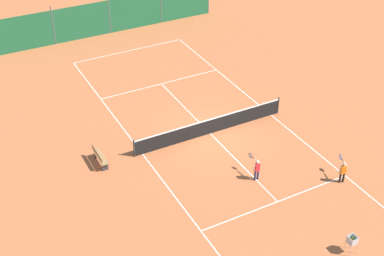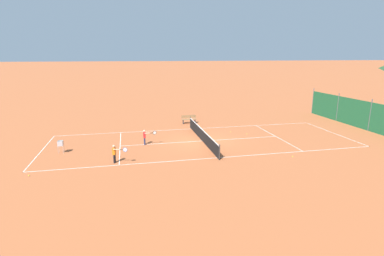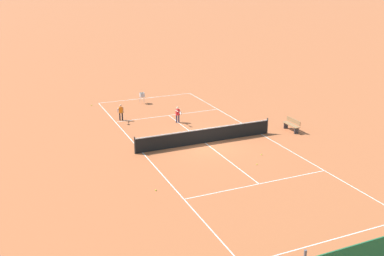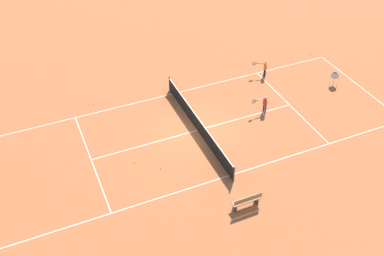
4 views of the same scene
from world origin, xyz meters
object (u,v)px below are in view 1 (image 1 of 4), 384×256
(player_near_service, at_px, (343,170))
(tennis_ball_mid_court, at_px, (239,75))
(tennis_net, at_px, (210,126))
(player_far_baseline, at_px, (256,168))
(courtside_bench, at_px, (100,157))
(tennis_ball_far_corner, at_px, (159,103))
(tennis_ball_alley_left, at_px, (151,116))
(ball_hopper, at_px, (352,241))

(player_near_service, relative_size, tennis_ball_mid_court, 17.93)
(tennis_net, relative_size, player_far_baseline, 7.88)
(courtside_bench, bearing_deg, player_near_service, -34.58)
(tennis_net, height_order, tennis_ball_far_corner, tennis_net)
(tennis_ball_far_corner, xyz_separation_m, tennis_ball_alley_left, (-1.00, -1.13, 0.00))
(player_far_baseline, relative_size, tennis_ball_far_corner, 17.66)
(player_near_service, distance_m, courtside_bench, 12.10)
(player_far_baseline, xyz_separation_m, courtside_bench, (-6.37, 4.74, -0.23))
(tennis_ball_mid_court, distance_m, ball_hopper, 16.00)
(courtside_bench, bearing_deg, tennis_ball_far_corner, 38.05)
(tennis_ball_alley_left, bearing_deg, player_far_baseline, -73.97)
(tennis_ball_alley_left, xyz_separation_m, courtside_bench, (-4.17, -2.91, 0.42))
(ball_hopper, xyz_separation_m, courtside_bench, (-7.17, 10.63, -0.21))
(player_far_baseline, relative_size, ball_hopper, 1.31)
(tennis_ball_far_corner, bearing_deg, tennis_net, -74.65)
(courtside_bench, bearing_deg, tennis_ball_mid_court, 22.89)
(tennis_ball_far_corner, relative_size, ball_hopper, 0.07)
(tennis_ball_alley_left, relative_size, tennis_ball_mid_court, 1.00)
(player_far_baseline, bearing_deg, tennis_net, 90.33)
(player_far_baseline, xyz_separation_m, player_near_service, (3.59, -2.13, 0.01))
(player_near_service, distance_m, tennis_ball_far_corner, 11.94)
(player_near_service, bearing_deg, tennis_ball_mid_court, 83.15)
(tennis_net, distance_m, tennis_ball_far_corner, 4.46)
(tennis_net, relative_size, tennis_ball_alley_left, 139.09)
(player_far_baseline, bearing_deg, tennis_ball_mid_court, 62.37)
(player_near_service, bearing_deg, ball_hopper, -126.58)
(player_far_baseline, distance_m, ball_hopper, 5.95)
(player_near_service, distance_m, tennis_ball_mid_court, 11.76)
(tennis_ball_alley_left, bearing_deg, tennis_ball_mid_court, 14.67)
(tennis_ball_mid_court, distance_m, courtside_bench, 12.34)
(tennis_net, xyz_separation_m, tennis_ball_far_corner, (-1.18, 4.28, -0.47))
(tennis_ball_alley_left, bearing_deg, courtside_bench, -145.07)
(tennis_ball_alley_left, xyz_separation_m, tennis_ball_mid_court, (7.19, 1.88, 0.00))
(tennis_net, relative_size, ball_hopper, 10.31)
(player_near_service, xyz_separation_m, tennis_ball_alley_left, (-5.79, 9.78, -0.66))
(tennis_net, bearing_deg, tennis_ball_far_corner, 105.35)
(player_far_baseline, bearing_deg, ball_hopper, -82.30)
(player_near_service, bearing_deg, tennis_ball_alley_left, 120.62)
(player_near_service, distance_m, tennis_ball_alley_left, 11.38)
(player_far_baseline, height_order, tennis_ball_far_corner, player_far_baseline)
(player_near_service, distance_m, ball_hopper, 4.69)
(tennis_net, relative_size, tennis_ball_far_corner, 139.09)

